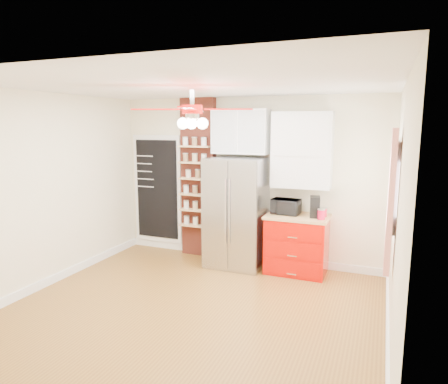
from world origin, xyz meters
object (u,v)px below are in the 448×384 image
at_px(ceiling_fan, 192,110).
at_px(canister_left, 321,215).
at_px(toaster_oven, 286,207).
at_px(coffee_maker, 315,207).
at_px(pantry_jar_oats, 188,174).
at_px(red_cabinet, 297,244).
at_px(fridge, 236,212).

xyz_separation_m(ceiling_fan, canister_left, (1.29, 1.54, -1.45)).
bearing_deg(toaster_oven, canister_left, -12.33).
distance_m(ceiling_fan, coffee_maker, 2.46).
bearing_deg(pantry_jar_oats, coffee_maker, -3.18).
distance_m(toaster_oven, pantry_jar_oats, 1.76).
bearing_deg(ceiling_fan, red_cabinet, 61.29).
relative_size(toaster_oven, canister_left, 2.95).
distance_m(fridge, toaster_oven, 0.79).
bearing_deg(red_cabinet, fridge, -177.05).
bearing_deg(ceiling_fan, toaster_oven, 66.96).
bearing_deg(canister_left, fridge, 176.18).
distance_m(coffee_maker, pantry_jar_oats, 2.19).
height_order(red_cabinet, toaster_oven, toaster_oven).
bearing_deg(fridge, red_cabinet, 2.95).
bearing_deg(toaster_oven, ceiling_fan, -108.58).
height_order(fridge, red_cabinet, fridge).
xyz_separation_m(fridge, toaster_oven, (0.78, 0.08, 0.14)).
bearing_deg(canister_left, toaster_oven, 163.21).
relative_size(fridge, red_cabinet, 1.86).
bearing_deg(toaster_oven, fridge, -169.64).
distance_m(toaster_oven, coffee_maker, 0.45).
distance_m(red_cabinet, toaster_oven, 0.60).
height_order(canister_left, pantry_jar_oats, pantry_jar_oats).
height_order(toaster_oven, pantry_jar_oats, pantry_jar_oats).
height_order(toaster_oven, canister_left, toaster_oven).
bearing_deg(coffee_maker, fridge, 171.28).
relative_size(red_cabinet, toaster_oven, 2.24).
distance_m(fridge, pantry_jar_oats, 1.10).
relative_size(ceiling_fan, pantry_jar_oats, 11.31).
bearing_deg(ceiling_fan, pantry_jar_oats, 118.70).
bearing_deg(toaster_oven, coffee_maker, -1.05).
bearing_deg(coffee_maker, canister_left, -57.96).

